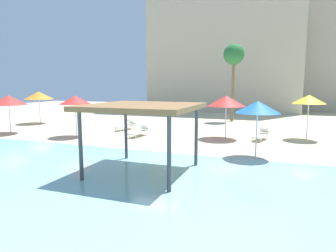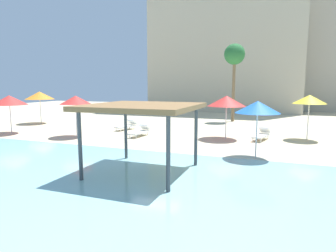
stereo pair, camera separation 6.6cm
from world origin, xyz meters
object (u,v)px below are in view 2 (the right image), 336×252
beach_umbrella_yellow_7 (310,99)px  palm_tree_2 (234,56)px  beach_umbrella_blue_6 (258,107)px  shade_pavilion (143,109)px  beach_umbrella_red_0 (76,100)px  beach_umbrella_red_3 (9,100)px  beach_umbrella_red_5 (227,101)px  lounge_chair_2 (140,131)px  beach_umbrella_orange_2 (40,95)px  lounge_chair_1 (127,125)px  lounge_chair_3 (262,135)px

beach_umbrella_yellow_7 → palm_tree_2: palm_tree_2 is taller
beach_umbrella_blue_6 → shade_pavilion: bearing=-134.2°
beach_umbrella_red_0 → beach_umbrella_red_3: 5.21m
beach_umbrella_red_5 → lounge_chair_2: (-5.49, -1.12, -2.06)m
beach_umbrella_orange_2 → palm_tree_2: size_ratio=0.40×
beach_umbrella_blue_6 → beach_umbrella_yellow_7: bearing=65.4°
beach_umbrella_red_0 → beach_umbrella_yellow_7: (14.23, 4.11, 0.09)m
beach_umbrella_red_3 → beach_umbrella_blue_6: 16.75m
lounge_chair_1 → palm_tree_2: (6.85, 8.13, 5.67)m
lounge_chair_1 → lounge_chair_3: size_ratio=1.00×
shade_pavilion → beach_umbrella_orange_2: bearing=145.5°
beach_umbrella_yellow_7 → lounge_chair_1: bearing=-178.5°
beach_umbrella_red_0 → beach_umbrella_blue_6: bearing=-8.8°
beach_umbrella_orange_2 → beach_umbrella_red_3: bearing=-66.3°
beach_umbrella_red_5 → palm_tree_2: palm_tree_2 is taller
lounge_chair_1 → lounge_chair_3: bearing=101.2°
lounge_chair_3 → shade_pavilion: bearing=-9.8°
beach_umbrella_blue_6 → lounge_chair_1: size_ratio=1.34×
beach_umbrella_red_0 → beach_umbrella_red_3: size_ratio=1.01×
beach_umbrella_orange_2 → beach_umbrella_blue_6: 19.96m
beach_umbrella_red_5 → lounge_chair_2: size_ratio=1.40×
beach_umbrella_red_3 → beach_umbrella_blue_6: (16.71, -1.23, 0.03)m
beach_umbrella_red_5 → lounge_chair_2: 5.97m
lounge_chair_3 → beach_umbrella_orange_2: bearing=-80.2°
beach_umbrella_yellow_7 → shade_pavilion: bearing=-123.7°
beach_umbrella_red_0 → lounge_chair_2: (3.90, 1.57, -2.09)m
beach_umbrella_red_5 → beach_umbrella_blue_6: (2.14, -4.48, -0.02)m
lounge_chair_3 → beach_umbrella_red_0: bearing=-61.1°
beach_umbrella_yellow_7 → lounge_chair_1: beach_umbrella_yellow_7 is taller
beach_umbrella_red_3 → palm_tree_2: (13.70, 12.47, 3.65)m
palm_tree_2 → beach_umbrella_red_3: bearing=-137.7°
beach_umbrella_red_0 → palm_tree_2: palm_tree_2 is taller
beach_umbrella_yellow_7 → lounge_chair_2: beach_umbrella_yellow_7 is taller
beach_umbrella_red_5 → lounge_chair_1: bearing=171.9°
shade_pavilion → beach_umbrella_yellow_7: size_ratio=1.43×
shade_pavilion → beach_umbrella_yellow_7: bearing=56.3°
beach_umbrella_blue_6 → beach_umbrella_yellow_7: (2.70, 5.90, 0.14)m
beach_umbrella_red_5 → beach_umbrella_red_3: bearing=-167.4°
beach_umbrella_blue_6 → lounge_chair_1: bearing=150.5°
beach_umbrella_red_0 → beach_umbrella_red_5: size_ratio=0.99×
beach_umbrella_red_5 → beach_umbrella_yellow_7: (4.84, 1.42, 0.12)m
beach_umbrella_red_5 → palm_tree_2: bearing=95.3°
beach_umbrella_yellow_7 → beach_umbrella_blue_6: bearing=-114.6°
lounge_chair_2 → beach_umbrella_red_5: bearing=107.8°
palm_tree_2 → lounge_chair_1: bearing=-130.1°
beach_umbrella_yellow_7 → palm_tree_2: size_ratio=0.39×
shade_pavilion → beach_umbrella_red_5: (1.77, 8.50, -0.09)m
beach_umbrella_blue_6 → lounge_chair_3: bearing=89.6°
shade_pavilion → beach_umbrella_blue_6: 5.61m
beach_umbrella_red_0 → beach_umbrella_orange_2: (-7.41, 4.52, 0.06)m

